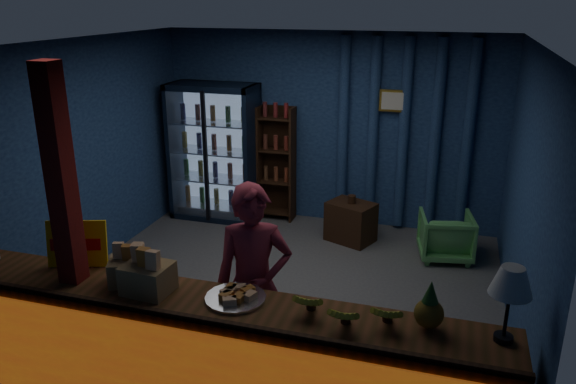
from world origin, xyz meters
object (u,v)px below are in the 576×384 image
at_px(green_chair, 446,236).
at_px(shopkeeper, 254,285).
at_px(table_lamp, 511,284).
at_px(pastry_tray, 235,296).

bearing_deg(green_chair, shopkeeper, 52.04).
bearing_deg(table_lamp, pastry_tray, -179.51).
bearing_deg(table_lamp, green_chair, 97.21).
bearing_deg(pastry_tray, green_chair, 66.29).
relative_size(pastry_tray, table_lamp, 0.86).
height_order(green_chair, table_lamp, table_lamp).
height_order(pastry_tray, table_lamp, table_lamp).
height_order(shopkeeper, table_lamp, shopkeeper).
bearing_deg(green_chair, pastry_tray, 55.52).
xyz_separation_m(pastry_tray, table_lamp, (1.81, 0.02, 0.38)).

